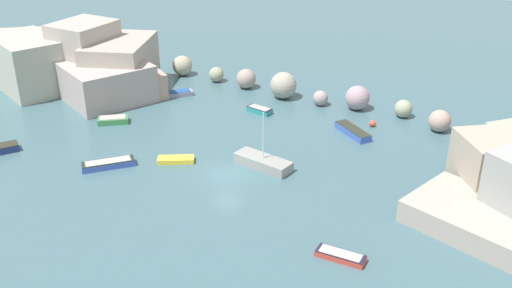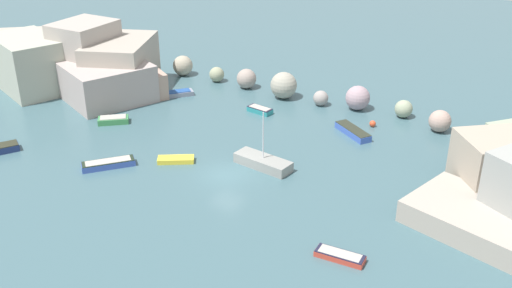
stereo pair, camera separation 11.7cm
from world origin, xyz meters
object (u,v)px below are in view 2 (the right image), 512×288
Objects in this scene: channel_buoy at (373,124)px; moored_boat_5 at (260,110)px; moored_boat_4 at (113,120)px; moored_boat_2 at (108,164)px; moored_boat_0 at (263,162)px; moored_boat_1 at (340,256)px; moored_boat_3 at (487,167)px; moored_boat_8 at (176,160)px; moored_boat_9 at (353,131)px; moored_boat_6 at (174,94)px.

channel_buoy reaches higher than moored_boat_5.
moored_boat_2 is at bearing 89.80° from moored_boat_4.
channel_buoy is 13.20m from moored_boat_0.
moored_boat_0 is 13.32m from moored_boat_1.
moored_boat_4 is (-32.43, -9.43, -0.01)m from moored_boat_3.
moored_boat_2 reaches higher than moored_boat_8.
moored_boat_8 is at bearing 170.27° from moored_boat_2.
channel_buoy is 0.14× the size of moored_boat_9.
moored_boat_9 is (14.19, 16.68, 0.02)m from moored_boat_2.
moored_boat_2 is at bearing 58.20° from moored_boat_6.
moored_boat_2 reaches higher than moored_boat_5.
moored_boat_9 reaches higher than moored_boat_6.
moored_boat_9 is (10.14, 12.97, 0.11)m from moored_boat_8.
moored_boat_3 is at bearing 35.66° from moored_boat_0.
moored_boat_9 is (9.98, 0.18, 0.03)m from moored_boat_5.
moored_boat_6 is (-20.88, -4.01, -0.04)m from channel_buoy.
moored_boat_5 is (-17.14, 17.51, 0.05)m from moored_boat_1.
moored_boat_4 is 0.97× the size of moored_boat_8.
moored_boat_5 is at bearing -165.20° from channel_buoy.
moored_boat_0 is at bearing 150.51° from moored_boat_3.
channel_buoy is 11.16m from moored_boat_5.
moored_boat_0 is at bearing 160.83° from moored_boat_2.
moored_boat_1 is (6.35, -20.36, -0.06)m from channel_buoy.
moored_boat_3 is at bearing -15.72° from channel_buoy.
channel_buoy is at bearing 104.02° from moored_boat_3.
moored_boat_0 is at bearing 137.77° from moored_boat_4.
moored_boat_1 is (10.71, -7.91, -0.20)m from moored_boat_0.
channel_buoy is 0.13× the size of moored_boat_3.
moored_boat_9 is (3.56, 9.78, -0.11)m from moored_boat_0.
moored_boat_9 is at bearing -73.80° from moored_boat_1.
moored_boat_0 is 1.90× the size of moored_boat_5.
moored_boat_6 reaches higher than moored_boat_8.
moored_boat_2 is 1.02× the size of moored_boat_6.
moored_boat_8 is at bearing -149.23° from moored_boat_0.
moored_boat_0 is 1.69× the size of moored_boat_4.
moored_boat_5 is 0.63× the size of moored_boat_9.
moored_boat_0 is (-4.37, -12.45, 0.13)m from channel_buoy.
moored_boat_9 is at bearing -163.70° from moored_boat_8.
moored_boat_1 is 31.76m from moored_boat_6.
moored_boat_4 is (-21.20, -12.59, 0.00)m from channel_buoy.
moored_boat_6 is at bearing -144.84° from moored_boat_9.
moored_boat_4 is 0.75× the size of moored_boat_6.
moored_boat_3 is 1.53× the size of moored_boat_4.
moored_boat_6 is at bearing 121.26° from moored_boat_3.
moored_boat_1 is 0.77× the size of moored_boat_9.
moored_boat_4 is 1.13× the size of moored_boat_5.
moored_boat_8 is (4.06, 3.70, -0.10)m from moored_boat_2.
moored_boat_0 is 7.32m from moored_boat_8.
moored_boat_3 is at bearing 5.35° from moored_boat_5.
moored_boat_8 is (-6.58, -3.19, -0.23)m from moored_boat_0.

